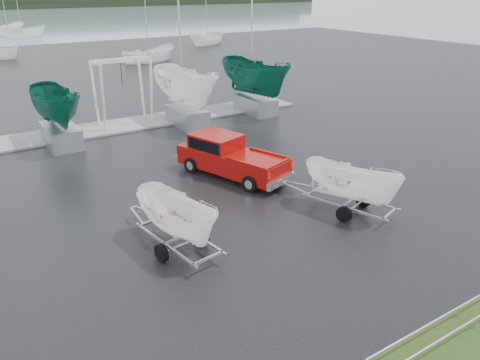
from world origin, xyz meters
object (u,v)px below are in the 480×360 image
trailer_hitched (355,154)px  trailer_parked (176,184)px  pickup_truck (227,155)px  boat_hoist (122,83)px

trailer_hitched → trailer_parked: size_ratio=1.01×
pickup_truck → trailer_hitched: bearing=-90.0°
pickup_truck → trailer_parked: bearing=-152.9°
trailer_parked → trailer_hitched: bearing=-16.9°
pickup_truck → trailer_parked: 7.00m
trailer_hitched → trailer_parked: (-6.75, 1.04, -0.01)m
trailer_hitched → boat_hoist: size_ratio=1.08×
pickup_truck → trailer_hitched: size_ratio=1.29×
trailer_parked → boat_hoist: bearing=68.2°
trailer_parked → boat_hoist: (3.68, 15.16, 0.25)m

